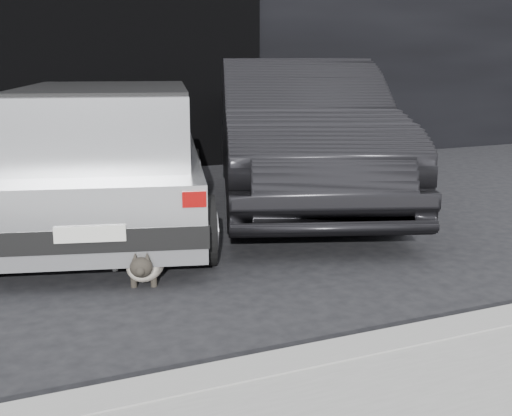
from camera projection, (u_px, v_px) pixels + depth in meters
name	position (u px, v px, depth m)	size (l,w,h in m)	color
ground	(125.00, 252.00, 5.59)	(80.00, 80.00, 0.00)	black
building_facade	(102.00, 4.00, 10.75)	(34.00, 4.00, 5.00)	black
garage_opening	(131.00, 81.00, 9.23)	(4.00, 0.10, 2.60)	black
curb	(396.00, 347.00, 3.63)	(18.00, 0.25, 0.12)	gray
silver_hatchback	(109.00, 152.00, 6.16)	(2.64, 4.08, 1.39)	silver
second_car	(298.00, 131.00, 7.43)	(1.73, 4.95, 1.63)	black
cat_siamese	(145.00, 264.00, 4.83)	(0.47, 0.84, 0.30)	beige
cat_white	(140.00, 245.00, 5.15)	(0.80, 0.39, 0.38)	silver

